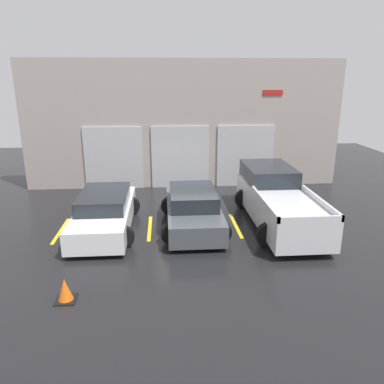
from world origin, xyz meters
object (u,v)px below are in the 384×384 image
sedan_white (105,212)px  traffic_cone (65,291)px  pickup_truck (277,199)px  sedan_side (193,210)px

sedan_white → traffic_cone: (-0.31, -4.21, -0.36)m
pickup_truck → sedan_side: 2.99m
pickup_truck → sedan_side: size_ratio=1.33×
sedan_side → traffic_cone: (-3.28, -4.21, -0.37)m
pickup_truck → sedan_white: bearing=-177.5°
pickup_truck → sedan_side: pickup_truck is taller
pickup_truck → traffic_cone: bearing=-144.4°
pickup_truck → traffic_cone: pickup_truck is taller
pickup_truck → sedan_side: (-2.97, -0.26, -0.21)m
sedan_side → traffic_cone: 5.35m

